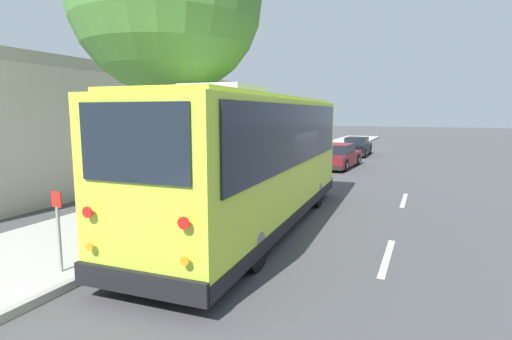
{
  "coord_description": "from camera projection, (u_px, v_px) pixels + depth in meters",
  "views": [
    {
      "loc": [
        -10.31,
        -3.83,
        3.02
      ],
      "look_at": [
        0.58,
        0.88,
        1.3
      ],
      "focal_mm": 28.0,
      "sensor_mm": 36.0,
      "label": 1
    }
  ],
  "objects": [
    {
      "name": "ground_plane",
      "position": [
        276.0,
        220.0,
        11.3
      ],
      "size": [
        160.0,
        160.0,
        0.0
      ],
      "primitive_type": "plane",
      "color": "#474749"
    },
    {
      "name": "sidewalk_slab",
      "position": [
        170.0,
        206.0,
        12.71
      ],
      "size": [
        80.0,
        3.67,
        0.15
      ],
      "primitive_type": "cube",
      "color": "#B2AFA8",
      "rests_on": "ground"
    },
    {
      "name": "curb_strip",
      "position": [
        223.0,
        211.0,
        11.96
      ],
      "size": [
        80.0,
        0.14,
        0.15
      ],
      "primitive_type": "cube",
      "color": "#9D9A94",
      "rests_on": "ground"
    },
    {
      "name": "shuttle_bus",
      "position": [
        254.0,
        155.0,
        10.31
      ],
      "size": [
        10.0,
        3.01,
        3.58
      ],
      "rotation": [
        0.0,
        0.0,
        0.05
      ],
      "color": "#BCDB38",
      "rests_on": "ground"
    },
    {
      "name": "parked_sedan_maroon",
      "position": [
        338.0,
        156.0,
        21.94
      ],
      "size": [
        4.63,
        1.95,
        1.31
      ],
      "rotation": [
        0.0,
        0.0,
        -0.06
      ],
      "color": "maroon",
      "rests_on": "ground"
    },
    {
      "name": "parked_sedan_black",
      "position": [
        357.0,
        147.0,
        28.19
      ],
      "size": [
        4.18,
        1.73,
        1.29
      ],
      "rotation": [
        0.0,
        0.0,
        0.01
      ],
      "color": "black",
      "rests_on": "ground"
    },
    {
      "name": "sign_post_near",
      "position": [
        59.0,
        231.0,
        7.15
      ],
      "size": [
        0.06,
        0.22,
        1.48
      ],
      "color": "gray",
      "rests_on": "sidewalk_slab"
    },
    {
      "name": "sign_post_far",
      "position": [
        132.0,
        205.0,
        8.9
      ],
      "size": [
        0.06,
        0.22,
        1.57
      ],
      "color": "gray",
      "rests_on": "sidewalk_slab"
    },
    {
      "name": "building_backdrop",
      "position": [
        118.0,
        128.0,
        20.13
      ],
      "size": [
        22.52,
        6.86,
        4.86
      ],
      "color": "beige",
      "rests_on": "ground"
    },
    {
      "name": "lane_stripe_mid",
      "position": [
        387.0,
        257.0,
        8.37
      ],
      "size": [
        2.4,
        0.14,
        0.01
      ],
      "primitive_type": "cube",
      "color": "silver",
      "rests_on": "ground"
    },
    {
      "name": "lane_stripe_ahead",
      "position": [
        404.0,
        200.0,
        13.82
      ],
      "size": [
        2.4,
        0.14,
        0.01
      ],
      "primitive_type": "cube",
      "color": "silver",
      "rests_on": "ground"
    }
  ]
}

